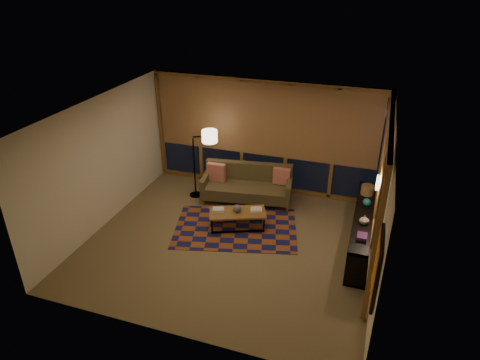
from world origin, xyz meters
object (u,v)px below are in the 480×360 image
(coffee_table, at_px, (238,220))
(bookshelf, at_px, (363,229))
(floor_lamp, at_px, (194,164))
(sofa, at_px, (247,185))

(coffee_table, bearing_deg, bookshelf, -16.81)
(floor_lamp, bearing_deg, bookshelf, -36.56)
(sofa, distance_m, bookshelf, 2.83)
(floor_lamp, distance_m, bookshelf, 4.02)
(coffee_table, relative_size, bookshelf, 0.42)
(coffee_table, height_order, bookshelf, bookshelf)
(floor_lamp, xyz_separation_m, bookshelf, (3.92, -0.79, -0.48))
(sofa, relative_size, bookshelf, 0.74)
(sofa, height_order, bookshelf, sofa)
(bookshelf, bearing_deg, coffee_table, -174.86)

